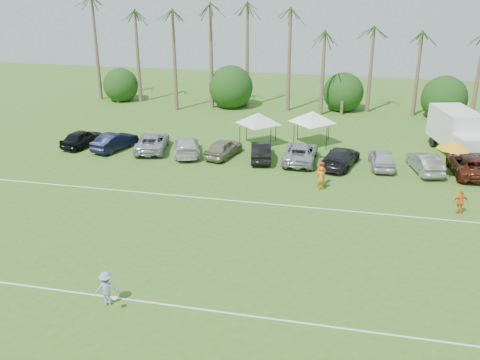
# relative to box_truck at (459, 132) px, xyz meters

# --- Properties ---
(ground) EXTENTS (120.00, 120.00, 0.00)m
(ground) POSITION_rel_box_truck_xyz_m (-15.69, -27.08, -1.88)
(ground) COLOR #3A651E
(ground) RESTS_ON ground
(field_lines) EXTENTS (80.00, 12.10, 0.01)m
(field_lines) POSITION_rel_box_truck_xyz_m (-15.69, -19.08, -1.88)
(field_lines) COLOR white
(field_lines) RESTS_ON ground
(palm_tree_0) EXTENTS (2.40, 2.40, 8.90)m
(palm_tree_0) POSITION_rel_box_truck_xyz_m (-37.69, 10.92, 5.60)
(palm_tree_0) COLOR brown
(palm_tree_0) RESTS_ON ground
(palm_tree_1) EXTENTS (2.40, 2.40, 9.90)m
(palm_tree_1) POSITION_rel_box_truck_xyz_m (-32.69, 10.92, 6.47)
(palm_tree_1) COLOR brown
(palm_tree_1) RESTS_ON ground
(palm_tree_2) EXTENTS (2.40, 2.40, 10.90)m
(palm_tree_2) POSITION_rel_box_truck_xyz_m (-27.69, 10.92, 7.33)
(palm_tree_2) COLOR brown
(palm_tree_2) RESTS_ON ground
(palm_tree_3) EXTENTS (2.40, 2.40, 11.90)m
(palm_tree_3) POSITION_rel_box_truck_xyz_m (-23.69, 10.92, 8.18)
(palm_tree_3) COLOR brown
(palm_tree_3) RESTS_ON ground
(palm_tree_4) EXTENTS (2.40, 2.40, 8.90)m
(palm_tree_4) POSITION_rel_box_truck_xyz_m (-19.69, 10.92, 5.60)
(palm_tree_4) COLOR brown
(palm_tree_4) RESTS_ON ground
(palm_tree_5) EXTENTS (2.40, 2.40, 9.90)m
(palm_tree_5) POSITION_rel_box_truck_xyz_m (-15.69, 10.92, 6.47)
(palm_tree_5) COLOR brown
(palm_tree_5) RESTS_ON ground
(palm_tree_6) EXTENTS (2.40, 2.40, 10.90)m
(palm_tree_6) POSITION_rel_box_truck_xyz_m (-11.69, 10.92, 7.33)
(palm_tree_6) COLOR brown
(palm_tree_6) RESTS_ON ground
(palm_tree_7) EXTENTS (2.40, 2.40, 11.90)m
(palm_tree_7) POSITION_rel_box_truck_xyz_m (-7.69, 10.92, 8.18)
(palm_tree_7) COLOR brown
(palm_tree_7) RESTS_ON ground
(palm_tree_8) EXTENTS (2.40, 2.40, 8.90)m
(palm_tree_8) POSITION_rel_box_truck_xyz_m (-2.69, 10.92, 5.60)
(palm_tree_8) COLOR brown
(palm_tree_8) RESTS_ON ground
(palm_tree_9) EXTENTS (2.40, 2.40, 9.90)m
(palm_tree_9) POSITION_rel_box_truck_xyz_m (2.31, 10.92, 6.47)
(palm_tree_9) COLOR brown
(palm_tree_9) RESTS_ON ground
(bush_tree_0) EXTENTS (4.00, 4.00, 4.00)m
(bush_tree_0) POSITION_rel_box_truck_xyz_m (-34.69, 11.92, -0.09)
(bush_tree_0) COLOR brown
(bush_tree_0) RESTS_ON ground
(bush_tree_1) EXTENTS (4.00, 4.00, 4.00)m
(bush_tree_1) POSITION_rel_box_truck_xyz_m (-21.69, 11.92, -0.09)
(bush_tree_1) COLOR brown
(bush_tree_1) RESTS_ON ground
(bush_tree_2) EXTENTS (4.00, 4.00, 4.00)m
(bush_tree_2) POSITION_rel_box_truck_xyz_m (-9.69, 11.92, -0.09)
(bush_tree_2) COLOR brown
(bush_tree_2) RESTS_ON ground
(bush_tree_3) EXTENTS (4.00, 4.00, 4.00)m
(bush_tree_3) POSITION_rel_box_truck_xyz_m (0.31, 11.92, -0.09)
(bush_tree_3) COLOR brown
(bush_tree_3) RESTS_ON ground
(sideline_player_a) EXTENTS (0.69, 0.54, 1.68)m
(sideline_player_a) POSITION_rel_box_truck_xyz_m (-10.19, -9.91, -1.04)
(sideline_player_a) COLOR orange
(sideline_player_a) RESTS_ON ground
(sideline_player_b) EXTENTS (0.97, 0.84, 1.72)m
(sideline_player_b) POSITION_rel_box_truck_xyz_m (-10.25, -9.05, -1.02)
(sideline_player_b) COLOR #E95219
(sideline_player_b) RESTS_ON ground
(sideline_player_c) EXTENTS (0.99, 0.54, 1.60)m
(sideline_player_c) POSITION_rel_box_truck_xyz_m (-1.48, -11.99, -1.09)
(sideline_player_c) COLOR orange
(sideline_player_c) RESTS_ON ground
(box_truck) EXTENTS (4.30, 7.26, 3.52)m
(box_truck) POSITION_rel_box_truck_xyz_m (0.00, 0.00, 0.00)
(box_truck) COLOR white
(box_truck) RESTS_ON ground
(canopy_tent_left) EXTENTS (4.07, 4.07, 3.30)m
(canopy_tent_left) POSITION_rel_box_truck_xyz_m (-16.24, -0.99, 0.94)
(canopy_tent_left) COLOR black
(canopy_tent_left) RESTS_ON ground
(canopy_tent_right) EXTENTS (4.21, 4.21, 3.41)m
(canopy_tent_right) POSITION_rel_box_truck_xyz_m (-11.78, 0.18, 1.04)
(canopy_tent_right) COLOR black
(canopy_tent_right) RESTS_ON ground
(market_umbrella) EXTENTS (2.46, 2.46, 2.74)m
(market_umbrella) POSITION_rel_box_truck_xyz_m (-1.17, -5.55, 0.58)
(market_umbrella) COLOR black
(market_umbrella) RESTS_ON ground
(frisbee_player) EXTENTS (1.30, 0.99, 1.64)m
(frisbee_player) POSITION_rel_box_truck_xyz_m (-18.48, -25.60, -1.06)
(frisbee_player) COLOR #8994C2
(frisbee_player) RESTS_ON ground
(parked_car_0) EXTENTS (2.61, 4.53, 1.45)m
(parked_car_0) POSITION_rel_box_truck_xyz_m (-30.78, -4.64, -1.16)
(parked_car_0) COLOR black
(parked_car_0) RESTS_ON ground
(parked_car_1) EXTENTS (2.76, 4.66, 1.45)m
(parked_car_1) POSITION_rel_box_truck_xyz_m (-27.68, -4.89, -1.16)
(parked_car_1) COLOR black
(parked_car_1) RESTS_ON ground
(parked_car_2) EXTENTS (3.50, 5.63, 1.45)m
(parked_car_2) POSITION_rel_box_truck_xyz_m (-24.59, -4.37, -1.16)
(parked_car_2) COLOR #9DA0AB
(parked_car_2) RESTS_ON ground
(parked_car_3) EXTENTS (3.57, 5.39, 1.45)m
(parked_car_3) POSITION_rel_box_truck_xyz_m (-21.49, -4.69, -1.16)
(parked_car_3) COLOR silver
(parked_car_3) RESTS_ON ground
(parked_car_4) EXTENTS (2.65, 4.54, 1.45)m
(parked_car_4) POSITION_rel_box_truck_xyz_m (-18.39, -4.61, -1.16)
(parked_car_4) COLOR gray
(parked_car_4) RESTS_ON ground
(parked_car_5) EXTENTS (2.31, 4.61, 1.45)m
(parked_car_5) POSITION_rel_box_truck_xyz_m (-15.29, -4.76, -1.16)
(parked_car_5) COLOR black
(parked_car_5) RESTS_ON ground
(parked_car_6) EXTENTS (2.45, 5.24, 1.45)m
(parked_car_6) POSITION_rel_box_truck_xyz_m (-12.19, -4.49, -1.16)
(parked_car_6) COLOR #989CA3
(parked_car_6) RESTS_ON ground
(parked_car_7) EXTENTS (3.21, 5.35, 1.45)m
(parked_car_7) POSITION_rel_box_truck_xyz_m (-9.09, -4.86, -1.16)
(parked_car_7) COLOR black
(parked_car_7) RESTS_ON ground
(parked_car_8) EXTENTS (2.09, 4.40, 1.45)m
(parked_car_8) POSITION_rel_box_truck_xyz_m (-6.00, -4.45, -1.16)
(parked_car_8) COLOR #B6B5C1
(parked_car_8) RESTS_ON ground
(parked_car_9) EXTENTS (2.55, 4.65, 1.45)m
(parked_car_9) POSITION_rel_box_truck_xyz_m (-2.90, -4.79, -1.16)
(parked_car_9) COLOR slate
(parked_car_9) RESTS_ON ground
(parked_car_10) EXTENTS (2.88, 5.42, 1.45)m
(parked_car_10) POSITION_rel_box_truck_xyz_m (0.20, -4.60, -1.16)
(parked_car_10) COLOR #572014
(parked_car_10) RESTS_ON ground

